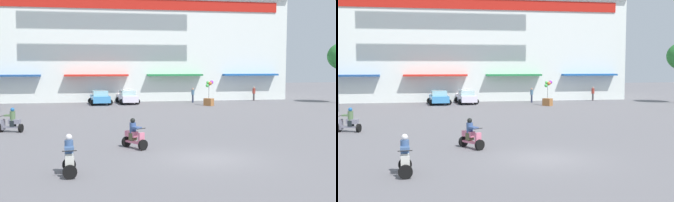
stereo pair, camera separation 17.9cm
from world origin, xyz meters
TOP-DOWN VIEW (x-y plane):
  - ground_plane at (0.00, 13.00)m, footprint 128.00×128.00m
  - colonial_building at (-0.00, 36.68)m, footprint 36.05×18.36m
  - parked_car_0 at (-4.19, 27.38)m, footprint 2.58×4.06m
  - parked_car_1 at (-1.26, 27.82)m, footprint 2.46×4.56m
  - scooter_rider_1 at (-3.02, 2.93)m, footprint 1.22×1.45m
  - scooter_rider_4 at (-9.93, 9.33)m, footprint 1.49×0.87m
  - scooter_rider_5 at (-5.91, -1.71)m, footprint 0.62×1.38m
  - pedestrian_0 at (13.57, 28.93)m, footprint 0.40×0.40m
  - pedestrian_1 at (5.95, 27.69)m, footprint 0.44×0.44m
  - balloon_vendor_cart at (6.72, 23.85)m, footprint 1.04×1.08m

SIDE VIEW (x-z plane):
  - ground_plane at x=0.00m, z-range 0.00..0.00m
  - scooter_rider_4 at x=-9.93m, z-range -0.14..1.39m
  - scooter_rider_1 at x=-3.02m, z-range -0.13..1.38m
  - scooter_rider_5 at x=-5.91m, z-range -0.14..1.39m
  - parked_car_1 at x=-1.26m, z-range 0.01..1.44m
  - parked_car_0 at x=-4.19m, z-range 0.01..1.47m
  - pedestrian_0 at x=13.57m, z-range 0.11..1.75m
  - pedestrian_1 at x=5.95m, z-range 0.12..1.75m
  - balloon_vendor_cart at x=6.72m, z-range -0.27..2.30m
  - colonial_building at x=0.00m, z-range -1.71..21.27m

